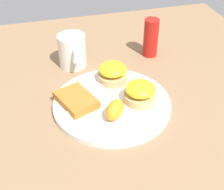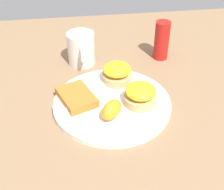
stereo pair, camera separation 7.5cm
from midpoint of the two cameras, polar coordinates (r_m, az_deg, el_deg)
The scene contains 9 objects.
ground_plane at distance 0.77m, azimuth 2.78°, elevation -2.10°, with size 1.10×1.10×0.00m, color #846647.
plate at distance 0.77m, azimuth 2.80°, elevation -1.70°, with size 0.29×0.29×0.01m, color silver.
sandwich_benedict_left at distance 0.75m, azimuth 8.07°, elevation -0.07°, with size 0.08×0.08×0.05m.
sandwich_benedict_right at distance 0.82m, azimuth 3.56°, elevation 3.95°, with size 0.08×0.08×0.05m.
hashbrown_patty at distance 0.76m, azimuth -3.70°, elevation -0.48°, with size 0.10×0.07×0.02m, color #AF6725.
orange_wedge at distance 0.70m, azimuth 3.00°, elevation -2.86°, with size 0.06×0.04×0.04m, color orange.
fork at distance 0.79m, azimuth -0.93°, elevation 0.43°, with size 0.15×0.16×0.00m.
cup at distance 0.91m, azimuth -3.29°, elevation 8.36°, with size 0.11×0.08×0.10m.
condiment_bottle at distance 0.95m, azimuth 11.35°, elevation 9.71°, with size 0.04×0.04×0.12m, color #B21914.
Camera 2 is at (0.59, -0.08, 0.49)m, focal length 50.00 mm.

